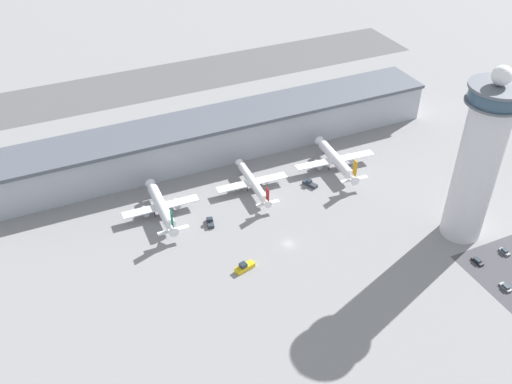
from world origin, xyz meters
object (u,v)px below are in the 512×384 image
object	(u,v)px
car_maroon_suv	(477,261)
car_white_wagon	(505,252)
airplane_gate_alpha	(161,206)
service_truck_baggage	(245,267)
service_truck_fuel	(210,222)
control_tower	(479,160)
airplane_gate_bravo	(253,182)
airplane_gate_charlie	(336,160)
car_silver_sedan	(506,287)
service_truck_catering	(310,184)

from	to	relation	value
car_maroon_suv	car_white_wagon	xyz separation A→B (m)	(12.61, -0.23, 0.05)
airplane_gate_alpha	service_truck_baggage	world-z (taller)	airplane_gate_alpha
service_truck_baggage	service_truck_fuel	bearing A→B (deg)	94.13
control_tower	service_truck_fuel	xyz separation A→B (m)	(-85.65, 44.26, -32.03)
control_tower	airplane_gate_alpha	xyz separation A→B (m)	(-101.09, 57.39, -28.48)
airplane_gate_bravo	airplane_gate_charlie	distance (m)	40.28
car_silver_sedan	service_truck_catering	bearing A→B (deg)	111.24
airplane_gate_bravo	service_truck_fuel	size ratio (longest dim) A/B	5.45
car_white_wagon	service_truck_fuel	bearing A→B (deg)	146.77
service_truck_baggage	car_silver_sedan	distance (m)	90.01
airplane_gate_bravo	car_silver_sedan	xyz separation A→B (m)	(55.08, -88.46, -3.20)
service_truck_baggage	car_silver_sedan	xyz separation A→B (m)	(77.59, -45.63, -0.54)
airplane_gate_alpha	service_truck_catering	bearing A→B (deg)	-5.81
car_maroon_suv	airplane_gate_alpha	bearing A→B (deg)	142.37
car_silver_sedan	car_maroon_suv	world-z (taller)	car_maroon_suv
service_truck_catering	car_silver_sedan	xyz separation A→B (m)	(31.55, -81.19, -0.32)
airplane_gate_alpha	airplane_gate_charlie	bearing A→B (deg)	0.30
airplane_gate_bravo	service_truck_baggage	world-z (taller)	airplane_gate_bravo
car_silver_sedan	car_maroon_suv	distance (m)	14.11
airplane_gate_alpha	car_white_wagon	xyz separation A→B (m)	(108.03, -73.79, -3.81)
control_tower	car_white_wagon	distance (m)	36.87
airplane_gate_bravo	service_truck_fuel	xyz separation A→B (m)	(-24.60, -13.92, -2.89)
service_truck_catering	car_white_wagon	world-z (taller)	service_truck_catering
service_truck_catering	airplane_gate_bravo	bearing A→B (deg)	162.84
airplane_gate_bravo	car_silver_sedan	size ratio (longest dim) A/B	7.49
airplane_gate_alpha	service_truck_fuel	distance (m)	20.57
control_tower	service_truck_catering	xyz separation A→B (m)	(-37.52, 50.92, -32.02)
airplane_gate_charlie	airplane_gate_bravo	bearing A→B (deg)	179.47
airplane_gate_alpha	car_silver_sedan	bearing A→B (deg)	-42.67
service_truck_catering	service_truck_baggage	distance (m)	58.17
airplane_gate_alpha	airplane_gate_charlie	distance (m)	80.31
car_silver_sedan	car_maroon_suv	bearing A→B (deg)	88.78
airplane_gate_charlie	service_truck_catering	xyz separation A→B (m)	(-16.75, -6.89, -3.63)
service_truck_fuel	service_truck_baggage	world-z (taller)	service_truck_baggage
service_truck_baggage	car_silver_sedan	size ratio (longest dim) A/B	1.77
service_truck_fuel	car_maroon_suv	world-z (taller)	service_truck_fuel
service_truck_fuel	airplane_gate_bravo	bearing A→B (deg)	29.51
airplane_gate_alpha	airplane_gate_bravo	bearing A→B (deg)	1.14
control_tower	car_silver_sedan	distance (m)	44.70
service_truck_fuel	car_silver_sedan	size ratio (longest dim) A/B	1.37
airplane_gate_charlie	car_white_wagon	size ratio (longest dim) A/B	8.85
airplane_gate_alpha	airplane_gate_charlie	xyz separation A→B (m)	(80.31, 0.42, 0.09)
car_white_wagon	airplane_gate_bravo	bearing A→B (deg)	132.35
airplane_gate_bravo	service_truck_baggage	distance (m)	48.46
airplane_gate_charlie	service_truck_fuel	size ratio (longest dim) A/B	6.07
airplane_gate_alpha	service_truck_baggage	size ratio (longest dim) A/B	4.33
airplane_gate_bravo	airplane_gate_charlie	xyz separation A→B (m)	(40.27, -0.38, 0.75)
airplane_gate_alpha	service_truck_catering	xyz separation A→B (m)	(63.56, -6.47, -3.54)
airplane_gate_bravo	car_white_wagon	distance (m)	100.97
airplane_gate_bravo	service_truck_fuel	bearing A→B (deg)	-150.49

